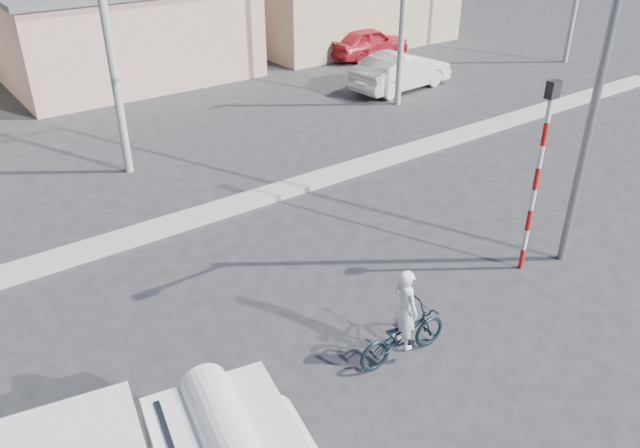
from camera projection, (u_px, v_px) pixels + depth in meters
ground_plane at (476, 359)px, 11.57m from camera, size 120.00×120.00×0.00m
median at (254, 199)px, 17.17m from camera, size 40.00×0.80×0.16m
bicycle at (403, 335)px, 11.38m from camera, size 1.95×0.78×1.01m
cyclist at (404, 322)px, 11.24m from camera, size 0.42×0.61×1.61m
car_cream at (401, 71)px, 26.05m from camera, size 4.81×2.01×1.55m
car_red at (368, 42)px, 30.79m from camera, size 4.46×1.94×1.50m
traffic_pole at (539, 164)px, 13.02m from camera, size 0.28×0.18×4.36m
streetlight at (603, 45)px, 12.15m from camera, size 2.34×0.22×9.00m
building_row at (104, 31)px, 26.62m from camera, size 37.80×7.30×4.44m
utility_poles at (270, 14)px, 19.74m from camera, size 35.40×0.24×8.00m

